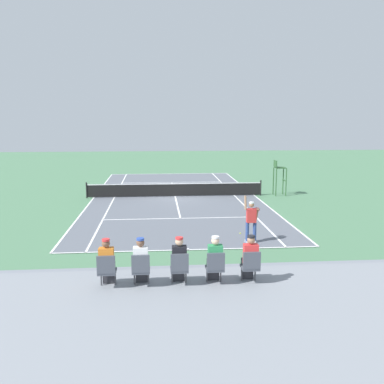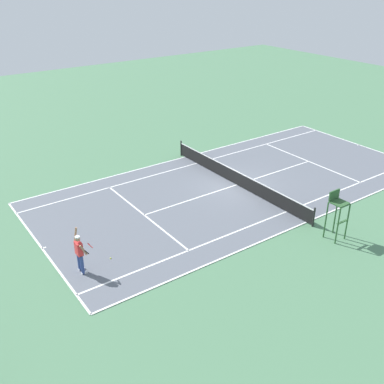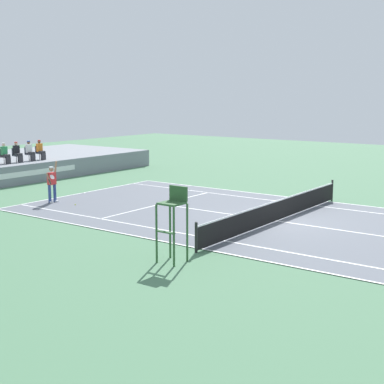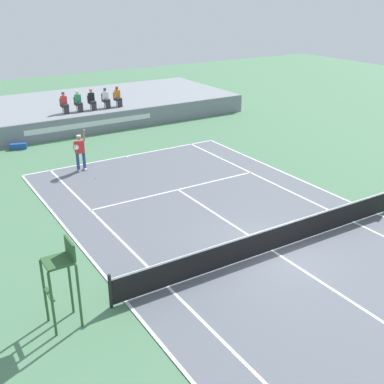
% 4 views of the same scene
% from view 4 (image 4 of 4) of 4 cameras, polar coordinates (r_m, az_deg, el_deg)
% --- Properties ---
extents(ground_plane, '(80.00, 80.00, 0.00)m').
position_cam_4_polar(ground_plane, '(16.77, 9.55, -6.97)').
color(ground_plane, '#4C7A56').
extents(court, '(11.08, 23.88, 0.03)m').
position_cam_4_polar(court, '(16.77, 9.55, -6.94)').
color(court, slate).
rests_on(court, ground).
extents(net, '(11.98, 0.10, 1.07)m').
position_cam_4_polar(net, '(16.52, 9.67, -5.40)').
color(net, black).
rests_on(net, ground).
extents(barrier_wall, '(23.18, 0.25, 1.19)m').
position_cam_4_polar(barrier_wall, '(30.46, -11.99, 7.86)').
color(barrier_wall, gray).
rests_on(barrier_wall, ground).
extents(bleacher_platform, '(23.18, 8.76, 1.19)m').
position_cam_4_polar(bleacher_platform, '(34.61, -14.68, 9.41)').
color(bleacher_platform, gray).
rests_on(bleacher_platform, ground).
extents(spectator_seated_0, '(0.44, 0.60, 1.27)m').
position_cam_4_polar(spectator_seated_0, '(31.05, -14.95, 10.17)').
color(spectator_seated_0, '#474C56').
rests_on(spectator_seated_0, bleacher_platform).
extents(spectator_seated_1, '(0.44, 0.60, 1.27)m').
position_cam_4_polar(spectator_seated_1, '(31.31, -13.37, 10.43)').
color(spectator_seated_1, '#474C56').
rests_on(spectator_seated_1, bleacher_platform).
extents(spectator_seated_2, '(0.44, 0.60, 1.27)m').
position_cam_4_polar(spectator_seated_2, '(31.60, -11.83, 10.67)').
color(spectator_seated_2, '#474C56').
rests_on(spectator_seated_2, bleacher_platform).
extents(spectator_seated_3, '(0.44, 0.60, 1.27)m').
position_cam_4_polar(spectator_seated_3, '(31.93, -10.21, 10.92)').
color(spectator_seated_3, '#474C56').
rests_on(spectator_seated_3, bleacher_platform).
extents(spectator_seated_4, '(0.44, 0.60, 1.27)m').
position_cam_4_polar(spectator_seated_4, '(32.24, -8.83, 11.12)').
color(spectator_seated_4, '#474C56').
rests_on(spectator_seated_4, bleacher_platform).
extents(tennis_player, '(0.76, 0.62, 2.08)m').
position_cam_4_polar(tennis_player, '(24.04, -13.18, 4.71)').
color(tennis_player, navy).
rests_on(tennis_player, ground).
extents(tennis_ball, '(0.07, 0.07, 0.07)m').
position_cam_4_polar(tennis_ball, '(23.13, -11.35, 1.62)').
color(tennis_ball, '#D1E533').
rests_on(tennis_ball, ground).
extents(umpire_chair, '(0.77, 0.77, 2.44)m').
position_cam_4_polar(umpire_chair, '(12.92, -15.24, -9.31)').
color(umpire_chair, '#2D562D').
rests_on(umpire_chair, ground).
extents(equipment_bag, '(0.95, 0.58, 0.32)m').
position_cam_4_polar(equipment_bag, '(28.69, -19.98, 5.13)').
color(equipment_bag, '#194799').
rests_on(equipment_bag, ground).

